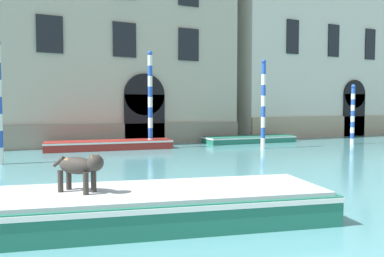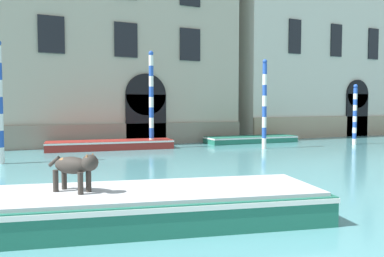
{
  "view_description": "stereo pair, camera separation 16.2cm",
  "coord_description": "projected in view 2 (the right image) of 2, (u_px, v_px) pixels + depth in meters",
  "views": [
    {
      "loc": [
        -3.72,
        0.11,
        1.99
      ],
      "look_at": [
        2.0,
        12.7,
        1.2
      ],
      "focal_mm": 35.0,
      "sensor_mm": 36.0,
      "label": 1
    },
    {
      "loc": [
        -3.57,
        0.04,
        1.99
      ],
      "look_at": [
        2.0,
        12.7,
        1.2
      ],
      "focal_mm": 35.0,
      "sensor_mm": 36.0,
      "label": 2
    }
  ],
  "objects": [
    {
      "name": "palazzo_right",
      "position": [
        305.0,
        32.0,
        27.42
      ],
      "size": [
        12.77,
        6.13,
        15.12
      ],
      "color": "beige",
      "rests_on": "ground_plane"
    },
    {
      "name": "boat_foreground",
      "position": [
        129.0,
        205.0,
        6.41
      ],
      "size": [
        7.05,
        3.32,
        0.57
      ],
      "rotation": [
        0.0,
        0.0,
        -0.21
      ],
      "color": "#1E6651",
      "rests_on": "ground_plane"
    },
    {
      "name": "dog_on_deck",
      "position": [
        75.0,
        166.0,
        6.22
      ],
      "size": [
        0.76,
        0.79,
        0.67
      ],
      "rotation": [
        0.0,
        0.0,
        -0.82
      ],
      "color": "#332D28",
      "rests_on": "boat_foreground"
    },
    {
      "name": "boat_moored_near_palazzo",
      "position": [
        111.0,
        145.0,
        17.65
      ],
      "size": [
        5.95,
        1.98,
        0.42
      ],
      "rotation": [
        0.0,
        0.0,
        -0.1
      ],
      "color": "maroon",
      "rests_on": "ground_plane"
    },
    {
      "name": "boat_moored_far",
      "position": [
        251.0,
        139.0,
        21.05
      ],
      "size": [
        5.31,
        1.73,
        0.36
      ],
      "rotation": [
        0.0,
        0.0,
        -0.04
      ],
      "color": "#1E6651",
      "rests_on": "ground_plane"
    },
    {
      "name": "mooring_pole_0",
      "position": [
        355.0,
        114.0,
        19.97
      ],
      "size": [
        0.21,
        0.21,
        3.21
      ],
      "color": "white",
      "rests_on": "ground_plane"
    },
    {
      "name": "mooring_pole_1",
      "position": [
        0.0,
        102.0,
        12.99
      ],
      "size": [
        0.23,
        0.23,
        4.31
      ],
      "color": "white",
      "rests_on": "ground_plane"
    },
    {
      "name": "mooring_pole_2",
      "position": [
        264.0,
        104.0,
        17.84
      ],
      "size": [
        0.22,
        0.22,
        4.27
      ],
      "color": "white",
      "rests_on": "ground_plane"
    },
    {
      "name": "mooring_pole_4",
      "position": [
        151.0,
        100.0,
        17.95
      ],
      "size": [
        0.23,
        0.23,
        4.68
      ],
      "color": "white",
      "rests_on": "ground_plane"
    }
  ]
}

